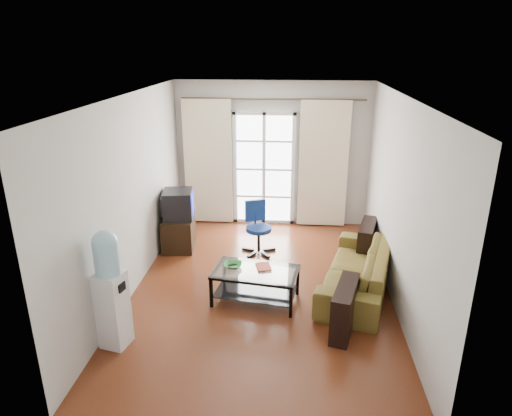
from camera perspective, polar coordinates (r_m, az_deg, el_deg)
The scene contains 20 objects.
floor at distance 6.66m, azimuth 0.72°, elevation -9.98°, with size 5.20×5.20×0.00m, color brown.
ceiling at distance 5.80m, azimuth 0.84°, elevation 13.77°, with size 5.20×5.20×0.00m, color white.
wall_back at distance 8.60m, azimuth 2.04°, elevation 6.69°, with size 3.60×0.02×2.70m, color #B7B4AE.
wall_front at distance 3.75m, azimuth -2.18°, elevation -11.93°, with size 3.60×0.02×2.70m, color #B7B4AE.
wall_left at distance 6.48m, azimuth -15.32°, elevation 1.47°, with size 0.02×5.20×2.70m, color #B7B4AE.
wall_right at distance 6.24m, azimuth 17.48°, elevation 0.56°, with size 0.02×5.20×2.70m, color #B7B4AE.
french_door at distance 8.62m, azimuth 1.00°, elevation 4.85°, with size 1.16×0.06×2.15m.
curtain_rod at distance 8.32m, azimuth 2.09°, elevation 13.45°, with size 0.04×0.04×3.30m, color #4C3F2D.
curtain_left at distance 8.66m, azimuth -6.01°, elevation 5.67°, with size 0.90×0.07×2.35m, color #F1E7C2.
curtain_right at distance 8.52m, azimuth 8.40°, elevation 5.33°, with size 0.90×0.07×2.35m, color #F1E7C2.
radiator at distance 8.79m, azimuth 7.14°, elevation -0.09°, with size 0.64×0.12×0.64m, color #9E9EA0.
sofa at distance 6.66m, azimuth 12.55°, elevation -7.52°, with size 1.33×2.23×0.61m, color brown.
coffee_table at distance 6.23m, azimuth -0.06°, elevation -9.15°, with size 1.21×0.80×0.46m.
bowl at distance 6.23m, azimuth -2.88°, elevation -7.16°, with size 0.24×0.24×0.06m, color #338C45.
book at distance 6.21m, azimuth 0.06°, elevation -7.45°, with size 0.25×0.30×0.02m, color maroon.
remote at distance 6.29m, azimuth -2.99°, elevation -7.13°, with size 0.14×0.04×0.02m, color black.
tv_stand at distance 7.92m, azimuth -9.62°, elevation -2.98°, with size 0.50×0.75×0.55m, color black.
crt_tv at distance 7.72m, azimuth -9.87°, elevation 0.46°, with size 0.58×0.58×0.47m.
task_chair at distance 7.63m, azimuth 0.27°, elevation -3.74°, with size 0.77×0.77×0.87m.
water_cooler at distance 5.43m, azimuth -17.75°, elevation -9.41°, with size 0.35×0.35×1.44m.
Camera 1 is at (0.41, -5.75, 3.34)m, focal length 32.00 mm.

